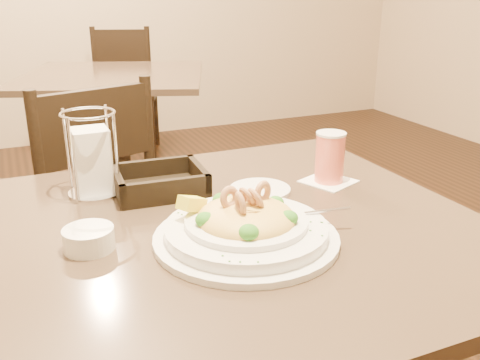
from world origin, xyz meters
name	(u,v)px	position (x,y,z in m)	size (l,w,h in m)	color
main_table	(244,327)	(0.00, 0.00, 0.52)	(0.90, 0.90, 0.77)	black
background_table	(116,120)	(0.12, 1.92, 0.52)	(1.16, 1.16, 0.77)	black
dining_chair_near	(86,206)	(-0.20, 0.86, 0.50)	(0.53, 0.53, 0.93)	black
dining_chair_far	(126,87)	(0.40, 2.97, 0.50)	(0.53, 0.53, 0.93)	black
pasta_bowl	(246,226)	(-0.03, -0.08, 0.80)	(0.37, 0.33, 0.11)	white
drink_glass	(330,158)	(0.27, 0.12, 0.82)	(0.14, 0.14, 0.12)	white
bread_basket	(160,184)	(-0.11, 0.22, 0.79)	(0.20, 0.17, 0.05)	black
napkin_caddy	(92,159)	(-0.24, 0.27, 0.84)	(0.12, 0.12, 0.19)	silver
side_plate	(260,190)	(0.10, 0.13, 0.77)	(0.14, 0.14, 0.01)	white
butter_ramekin	(89,239)	(-0.29, 0.01, 0.78)	(0.09, 0.09, 0.04)	white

